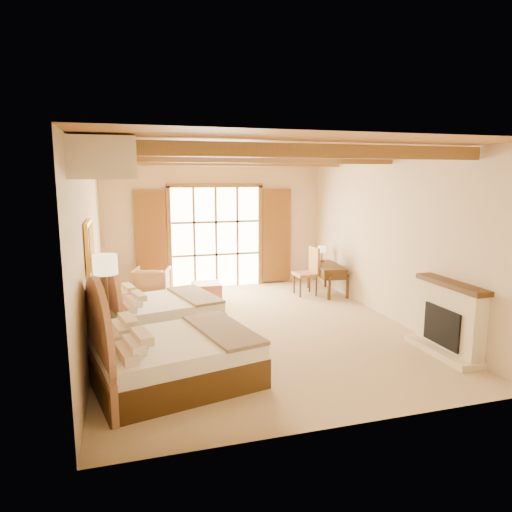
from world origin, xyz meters
name	(u,v)px	position (x,y,z in m)	size (l,w,h in m)	color
floor	(254,328)	(0.00, 0.00, 0.00)	(7.00, 7.00, 0.00)	tan
wall_back	(215,224)	(0.00, 3.50, 1.60)	(5.50, 5.50, 0.00)	beige
wall_left	(90,249)	(-2.75, 0.00, 1.60)	(7.00, 7.00, 0.00)	beige
wall_right	(389,237)	(2.75, 0.00, 1.60)	(7.00, 7.00, 0.00)	beige
ceiling	(254,151)	(0.00, 0.00, 3.20)	(7.00, 7.00, 0.00)	#B47A34
ceiling_beams	(254,158)	(0.00, 0.00, 3.08)	(5.39, 4.60, 0.18)	olive
french_doors	(216,238)	(0.00, 3.44, 1.25)	(3.95, 0.08, 2.60)	white
fireplace	(448,322)	(2.60, -2.00, 0.51)	(0.46, 1.40, 1.16)	#F3E8C0
painting	(90,247)	(-2.70, -0.75, 1.75)	(0.06, 0.95, 0.75)	gold
canopy_valance	(104,160)	(-2.40, -2.00, 2.95)	(0.70, 1.40, 0.45)	beige
bed_near	(164,355)	(-1.78, -1.86, 0.41)	(2.39, 1.98, 1.36)	#442F11
bed_far	(154,311)	(-1.77, 0.36, 0.38)	(2.23, 1.85, 1.26)	#442F11
nightstand	(113,346)	(-2.45, -1.02, 0.30)	(0.50, 0.50, 0.60)	#442F11
floor_lamp	(106,271)	(-2.50, -0.87, 1.39)	(0.35, 0.35, 1.64)	#392D1A
armchair	(152,283)	(-1.66, 2.66, 0.37)	(0.78, 0.81, 0.73)	#AE7E53
ottoman	(207,293)	(-0.51, 2.03, 0.22)	(0.60, 0.60, 0.43)	tan
desk	(327,278)	(2.42, 2.04, 0.37)	(0.72, 1.35, 0.69)	#442F11
desk_chair	(306,280)	(1.87, 2.02, 0.35)	(0.51, 0.51, 1.14)	#B07844
desk_lamp	(322,250)	(2.45, 2.44, 0.99)	(0.19, 0.19, 0.39)	#392D1A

